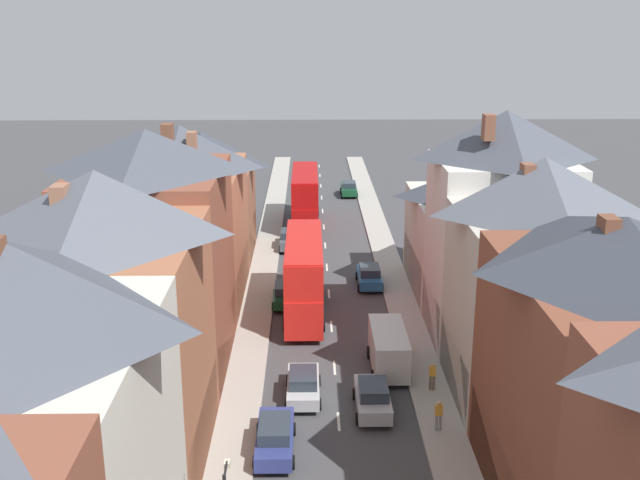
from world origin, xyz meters
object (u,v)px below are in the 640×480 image
Objects in this scene: car_parked_left_a at (286,294)px; car_mid_black at (275,436)px; double_decker_bus_mid_street at (304,275)px; car_near_blue at (290,239)px; car_mid_white at (369,276)px; delivery_van at (389,348)px; car_near_silver at (373,397)px; car_far_grey at (349,189)px; pedestrian_mid_left at (439,414)px; double_decker_bus_lead at (305,197)px; car_parked_left_b at (303,384)px; pedestrian_mid_right at (432,375)px.

car_mid_black reaches higher than car_parked_left_a.
double_decker_bus_mid_street reaches higher than car_mid_black.
car_near_blue reaches higher than car_parked_left_a.
double_decker_bus_mid_street is 7.52m from car_mid_white.
delivery_van is (6.20, -10.21, 0.54)m from car_parked_left_a.
car_mid_white is (6.20, 3.61, 0.02)m from car_parked_left_a.
car_near_silver is 15.80m from car_parked_left_a.
car_far_grey is (0.00, 29.28, 0.00)m from car_mid_white.
car_parked_left_a is 18.65m from car_mid_black.
delivery_van is at bearing -58.74° from car_parked_left_a.
delivery_van is at bearing 74.88° from car_near_silver.
double_decker_bus_lead is at bearing 100.00° from pedestrian_mid_left.
car_mid_white is 2.61× the size of pedestrian_mid_left.
car_far_grey is 43.10m from delivery_van.
car_parked_left_b is (0.01, -34.18, -2.02)m from double_decker_bus_lead.
pedestrian_mid_left reaches higher than car_mid_black.
pedestrian_mid_left and pedestrian_mid_right have the same top height.
pedestrian_mid_right is at bearing 31.01° from car_near_silver.
delivery_van is (4.91, -8.49, -1.48)m from double_decker_bus_mid_street.
double_decker_bus_mid_street is 2.60× the size of car_near_silver.
pedestrian_mid_left is (6.66, -15.39, -1.78)m from double_decker_bus_mid_street.
car_parked_left_a is 1.00× the size of car_mid_white.
car_parked_left_b is 46.66m from car_far_grey.
car_parked_left_b is 17.81m from car_mid_white.
pedestrian_mid_right is (8.30, 5.67, 0.21)m from car_mid_black.
car_mid_black is at bearing -90.00° from car_parked_left_a.
car_near_blue reaches higher than car_mid_white.
car_near_silver is at bearing -71.94° from car_parked_left_a.
car_near_blue is 24.16m from delivery_van.
car_mid_white is 20.80m from pedestrian_mid_left.
pedestrian_mid_left is at bearing -66.59° from double_decker_bus_mid_street.
car_parked_left_b is (-3.60, 1.51, -0.04)m from car_near_silver.
car_mid_black is 1.17× the size of car_far_grey.
car_far_grey is (4.91, 12.22, -2.00)m from double_decker_bus_lead.
pedestrian_mid_left is 4.15m from pedestrian_mid_right.
pedestrian_mid_right is (7.01, -11.25, -1.78)m from double_decker_bus_mid_street.
car_near_blue is at bearing 90.00° from car_mid_black.
double_decker_bus_mid_street is 2.76× the size of car_far_grey.
car_near_blue is 13.13m from car_parked_left_a.
pedestrian_mid_right is (3.40, 2.05, 0.20)m from car_near_silver.
car_parked_left_a is at bearing 114.92° from pedestrian_mid_left.
car_mid_white is at bearing 90.00° from delivery_van.
pedestrian_mid_right is at bearing -57.39° from car_parked_left_a.
car_near_blue is at bearing 94.97° from double_decker_bus_mid_street.
car_mid_black is 51.91m from car_far_grey.
car_far_grey reaches higher than car_parked_left_a.
pedestrian_mid_right is at bearing 34.35° from car_mid_black.
car_mid_white is 29.28m from car_far_grey.
car_mid_black is 10.48m from delivery_van.
car_near_silver is at bearing -148.99° from pedestrian_mid_right.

